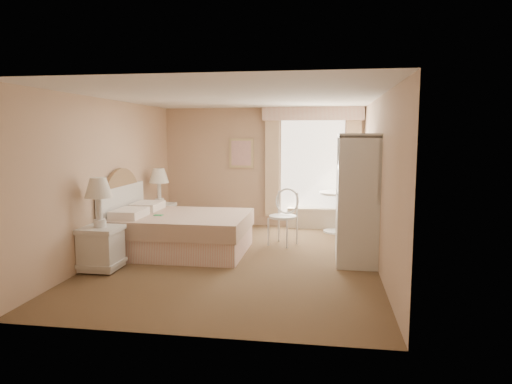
% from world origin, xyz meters
% --- Properties ---
extents(room, '(4.21, 5.51, 2.51)m').
position_xyz_m(room, '(0.00, 0.00, 1.25)').
color(room, brown).
rests_on(room, ground).
extents(window, '(2.05, 0.22, 2.51)m').
position_xyz_m(window, '(1.05, 2.65, 1.34)').
color(window, white).
rests_on(window, room).
extents(framed_art, '(0.52, 0.04, 0.62)m').
position_xyz_m(framed_art, '(-0.45, 2.71, 1.55)').
color(framed_art, tan).
rests_on(framed_art, room).
extents(bed, '(2.15, 1.68, 1.49)m').
position_xyz_m(bed, '(-1.12, 0.33, 0.36)').
color(bed, '#DC9C8F').
rests_on(bed, room).
extents(nightstand_near, '(0.55, 0.55, 1.32)m').
position_xyz_m(nightstand_near, '(-1.84, -0.84, 0.50)').
color(nightstand_near, silver).
rests_on(nightstand_near, room).
extents(nightstand_far, '(0.53, 0.53, 1.28)m').
position_xyz_m(nightstand_far, '(-1.84, 1.51, 0.48)').
color(nightstand_far, silver).
rests_on(nightstand_far, room).
extents(round_table, '(0.77, 0.77, 0.81)m').
position_xyz_m(round_table, '(1.59, 2.30, 0.54)').
color(round_table, silver).
rests_on(round_table, room).
extents(cafe_chair, '(0.63, 0.63, 1.00)m').
position_xyz_m(cafe_chair, '(0.62, 1.14, 0.58)').
color(cafe_chair, silver).
rests_on(cafe_chair, room).
extents(armoire, '(0.59, 1.18, 1.96)m').
position_xyz_m(armoire, '(1.81, 0.28, 0.81)').
color(armoire, silver).
rests_on(armoire, room).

